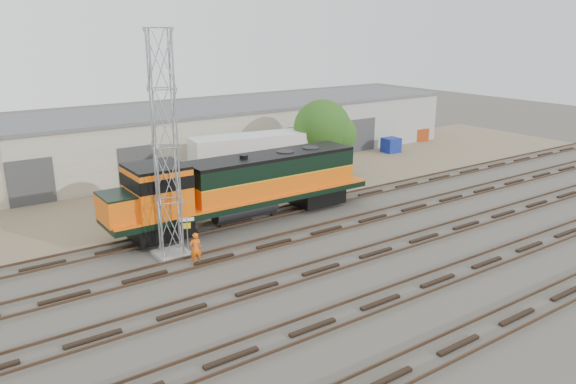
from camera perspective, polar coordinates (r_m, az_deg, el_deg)
ground at (r=34.65m, az=5.48°, el=-4.70°), size 140.00×140.00×0.00m
dirt_strip at (r=46.46m, az=-6.57°, el=0.81°), size 80.00×16.00×0.02m
tracks at (r=32.58m, az=8.92°, el=-6.10°), size 80.00×20.40×0.28m
warehouse at (r=52.86m, az=-10.80°, el=5.49°), size 58.40×10.40×5.30m
locomotive at (r=36.51m, az=-4.89°, el=0.61°), size 18.51×3.25×4.45m
signal_tower at (r=30.89m, az=-12.32°, el=4.11°), size 1.83×1.83×12.42m
sign_post at (r=32.61m, az=-10.22°, el=-3.57°), size 0.82×0.29×2.06m
worker at (r=30.95m, az=-9.38°, el=-5.70°), size 0.73×0.55×1.82m
semi_trailer at (r=46.36m, az=-1.32°, el=4.18°), size 13.68×4.66×4.13m
dumpster_blue at (r=58.75m, az=10.42°, el=4.71°), size 1.68×1.58×1.50m
dumpster_red at (r=65.51m, az=13.26°, el=5.70°), size 1.88×1.82×1.40m
tree_mid at (r=38.60m, az=-12.27°, el=0.03°), size 4.54×4.33×4.33m
tree_east at (r=47.89m, az=3.87°, el=6.30°), size 5.14×4.90×6.61m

